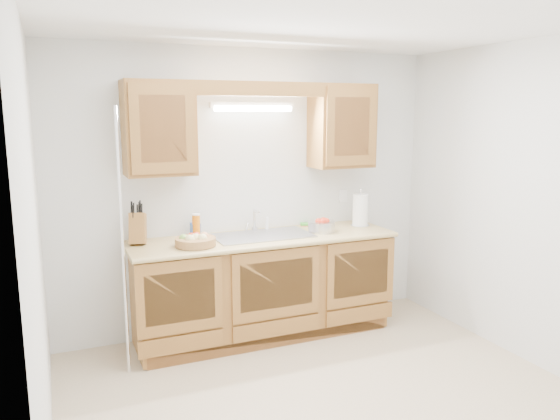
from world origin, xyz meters
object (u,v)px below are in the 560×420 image
fruit_basket (195,240)px  apple_bowl (322,226)px  knife_block (138,228)px  paper_towel (360,210)px

fruit_basket → apple_bowl: (1.17, 0.08, 0.01)m
knife_block → apple_bowl: (1.58, -0.18, -0.08)m
fruit_basket → knife_block: (-0.41, 0.25, 0.08)m
paper_towel → apple_bowl: bearing=-171.2°
knife_block → apple_bowl: bearing=9.6°
fruit_basket → knife_block: 0.49m
knife_block → apple_bowl: size_ratio=1.20×
apple_bowl → paper_towel: bearing=8.8°
fruit_basket → knife_block: knife_block is taller
fruit_basket → knife_block: bearing=148.1°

